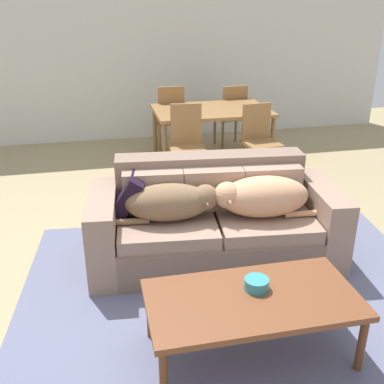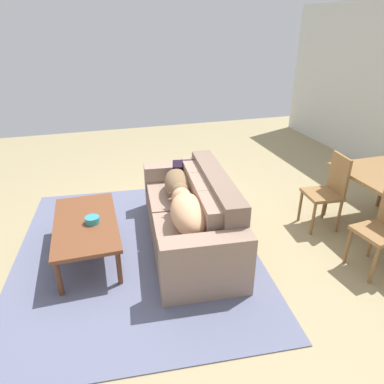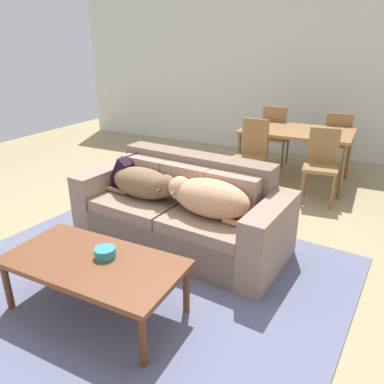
{
  "view_description": "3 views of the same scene",
  "coord_description": "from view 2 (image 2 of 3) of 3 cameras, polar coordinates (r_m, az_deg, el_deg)",
  "views": [
    {
      "loc": [
        -0.74,
        -3.13,
        2.1
      ],
      "look_at": [
        -0.04,
        0.1,
        0.67
      ],
      "focal_mm": 43.03,
      "sensor_mm": 36.0,
      "label": 1
    },
    {
      "loc": [
        3.51,
        -0.8,
        2.35
      ],
      "look_at": [
        0.18,
        0.19,
        0.66
      ],
      "focal_mm": 32.6,
      "sensor_mm": 36.0,
      "label": 2
    },
    {
      "loc": [
        1.73,
        -2.65,
        1.84
      ],
      "look_at": [
        0.24,
        0.29,
        0.52
      ],
      "focal_mm": 34.56,
      "sensor_mm": 36.0,
      "label": 3
    }
  ],
  "objects": [
    {
      "name": "couch",
      "position": [
        4.02,
        0.23,
        -4.12
      ],
      "size": [
        2.12,
        1.06,
        0.85
      ],
      "rotation": [
        0.0,
        0.0,
        -0.1
      ],
      "color": "#7B6354",
      "rests_on": "ground"
    },
    {
      "name": "ground_plane",
      "position": [
        4.3,
        -3.12,
        -7.2
      ],
      "size": [
        10.0,
        10.0,
        0.0
      ],
      "primitive_type": "plane",
      "color": "tan"
    },
    {
      "name": "dog_on_right_cushion",
      "position": [
        3.56,
        -0.72,
        -3.29
      ],
      "size": [
        0.9,
        0.43,
        0.33
      ],
      "rotation": [
        0.0,
        0.0,
        -0.1
      ],
      "color": "tan",
      "rests_on": "couch"
    },
    {
      "name": "dog_on_left_cushion",
      "position": [
        4.19,
        -2.25,
        1.17
      ],
      "size": [
        0.86,
        0.4,
        0.3
      ],
      "rotation": [
        0.0,
        0.0,
        -0.1
      ],
      "color": "brown",
      "rests_on": "couch"
    },
    {
      "name": "coffee_table",
      "position": [
        3.93,
        -16.98,
        -5.18
      ],
      "size": [
        1.28,
        0.66,
        0.43
      ],
      "color": "brown",
      "rests_on": "ground"
    },
    {
      "name": "area_rug",
      "position": [
        4.09,
        -8.99,
        -9.32
      ],
      "size": [
        3.44,
        2.94,
        0.01
      ],
      "primitive_type": "cube",
      "rotation": [
        0.0,
        0.0,
        -0.1
      ],
      "color": "slate",
      "rests_on": "ground"
    },
    {
      "name": "dining_chair_near_left",
      "position": [
        4.57,
        21.45,
        0.51
      ],
      "size": [
        0.44,
        0.44,
        0.94
      ],
      "rotation": [
        0.0,
        0.0,
        -0.1
      ],
      "color": "olive",
      "rests_on": "ground"
    },
    {
      "name": "throw_pillow_by_left_arm",
      "position": [
        4.53,
        -0.83,
        3.32
      ],
      "size": [
        0.35,
        0.42,
        0.38
      ],
      "primitive_type": "cube",
      "rotation": [
        0.0,
        0.54,
        -0.19
      ],
      "color": "black",
      "rests_on": "couch"
    },
    {
      "name": "bowl_on_coffee_table",
      "position": [
        3.85,
        -16.0,
        -4.41
      ],
      "size": [
        0.15,
        0.15,
        0.07
      ],
      "primitive_type": "cylinder",
      "color": "teal",
      "rests_on": "coffee_table"
    }
  ]
}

